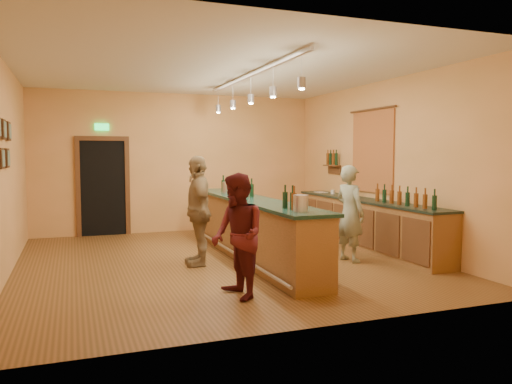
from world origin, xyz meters
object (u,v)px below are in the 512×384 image
object	(u,v)px
back_counter	(366,223)
bartender	(350,213)
bar_stool	(269,225)
customer_a	(238,236)
customer_b	(198,211)
tasting_bar	(251,224)

from	to	relation	value
back_counter	bartender	size ratio (longest dim) A/B	2.80
bartender	bar_stool	distance (m)	1.67
customer_a	customer_b	world-z (taller)	customer_b
bar_stool	bartender	bearing A→B (deg)	-55.71
customer_b	bar_stool	xyz separation A→B (m)	(1.53, 0.74, -0.41)
tasting_bar	back_counter	bearing A→B (deg)	4.26
tasting_bar	customer_a	world-z (taller)	customer_a
customer_b	bartender	bearing A→B (deg)	81.53
bar_stool	back_counter	bearing A→B (deg)	-11.75
back_counter	bar_stool	bearing A→B (deg)	168.25
customer_b	bar_stool	bearing A→B (deg)	121.38
tasting_bar	customer_b	world-z (taller)	customer_b
tasting_bar	customer_b	distance (m)	1.03
bartender	customer_a	distance (m)	2.82
back_counter	customer_a	bearing A→B (deg)	-144.94
customer_a	tasting_bar	bearing A→B (deg)	150.89
customer_a	customer_b	size ratio (longest dim) A/B	0.88
bartender	customer_a	bearing A→B (deg)	105.49
tasting_bar	customer_b	bearing A→B (deg)	-170.02
bartender	bar_stool	xyz separation A→B (m)	(-0.92, 1.36, -0.33)
back_counter	tasting_bar	xyz separation A→B (m)	(-2.43, -0.18, 0.12)
bartender	bar_stool	size ratio (longest dim) A/B	2.57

